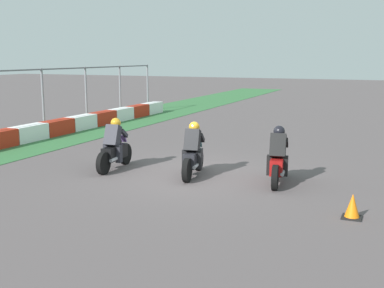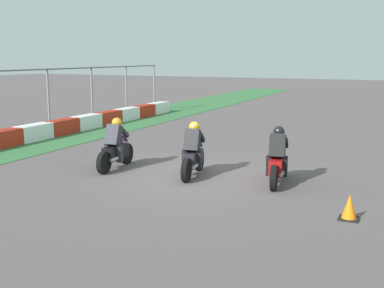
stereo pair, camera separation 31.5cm
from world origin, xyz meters
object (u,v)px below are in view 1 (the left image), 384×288
(rider_lane_b, at_px, (193,154))
(rider_lane_c, at_px, (115,148))
(rider_lane_a, at_px, (278,160))
(traffic_cone, at_px, (352,207))

(rider_lane_b, bearing_deg, rider_lane_c, 83.70)
(rider_lane_a, relative_size, rider_lane_b, 1.00)
(rider_lane_b, relative_size, rider_lane_c, 0.99)
(rider_lane_a, distance_m, rider_lane_c, 4.79)
(rider_lane_a, bearing_deg, rider_lane_c, 84.91)
(rider_lane_a, height_order, rider_lane_b, same)
(rider_lane_b, bearing_deg, traffic_cone, -124.15)
(rider_lane_c, bearing_deg, rider_lane_b, -91.75)
(rider_lane_c, relative_size, traffic_cone, 3.94)
(rider_lane_a, distance_m, traffic_cone, 3.02)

